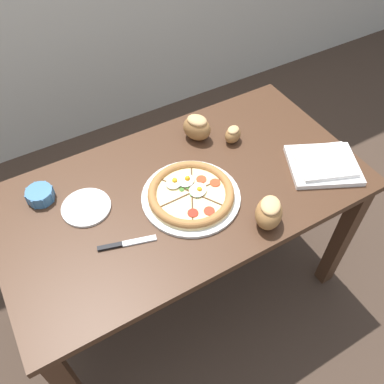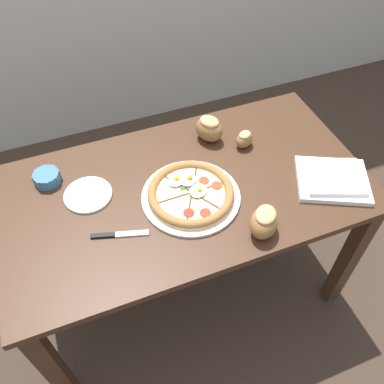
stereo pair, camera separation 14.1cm
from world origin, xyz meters
name	(u,v)px [view 1 (the left image)]	position (x,y,z in m)	size (l,w,h in m)	color
ground_plane	(186,284)	(0.00, 0.00, 0.00)	(12.00, 12.00, 0.00)	#3D2D23
dining_table	(184,206)	(0.00, 0.00, 0.61)	(1.33, 0.72, 0.72)	#422819
pizza	(192,194)	(0.00, -0.05, 0.74)	(0.35, 0.35, 0.05)	white
ramekin_bowl	(40,195)	(-0.46, 0.20, 0.74)	(0.10, 0.10, 0.05)	teal
napkin_folded	(323,164)	(0.51, -0.17, 0.74)	(0.32, 0.30, 0.04)	white
bread_piece_near	(269,212)	(0.17, -0.27, 0.78)	(0.15, 0.15, 0.11)	#A3703D
bread_piece_mid	(197,127)	(0.18, 0.21, 0.78)	(0.13, 0.14, 0.10)	olive
bread_piece_far	(233,134)	(0.29, 0.12, 0.76)	(0.09, 0.08, 0.07)	olive
knife_main	(126,243)	(-0.28, -0.12, 0.72)	(0.19, 0.07, 0.01)	silver
side_saucer	(86,207)	(-0.34, 0.09, 0.73)	(0.17, 0.17, 0.01)	white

